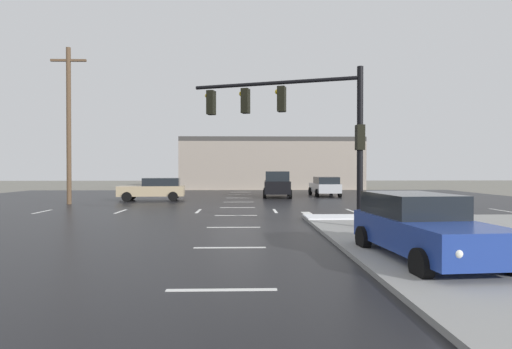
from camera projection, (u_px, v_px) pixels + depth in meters
name	position (u px, v px, depth m)	size (l,w,h in m)	color
ground_plane	(237.00, 212.00, 21.36)	(120.00, 120.00, 0.00)	slate
road_asphalt	(237.00, 211.00, 21.36)	(44.00, 44.00, 0.02)	black
snow_strip_curbside	(352.00, 217.00, 17.50)	(4.00, 1.60, 0.06)	white
lane_markings	(261.00, 214.00, 20.02)	(36.15, 36.15, 0.01)	silver
traffic_signal_mast	(300.00, 117.00, 15.29)	(6.24, 2.27, 5.74)	black
fire_hydrant	(410.00, 228.00, 11.58)	(0.48, 0.26, 0.79)	gold
strip_building_background	(271.00, 164.00, 48.00)	(20.24, 8.00, 5.75)	gray
sedan_tan	(154.00, 189.00, 28.70)	(4.66, 2.37, 1.58)	tan
sedan_blue	(421.00, 226.00, 9.68)	(2.30, 4.64, 1.58)	navy
suv_black	(277.00, 183.00, 32.43)	(2.40, 4.93, 2.03)	black
sedan_silver	(325.00, 186.00, 33.46)	(2.07, 4.56, 1.58)	#B7BABF
utility_pole_far	(69.00, 123.00, 25.65)	(2.20, 0.28, 9.82)	brown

